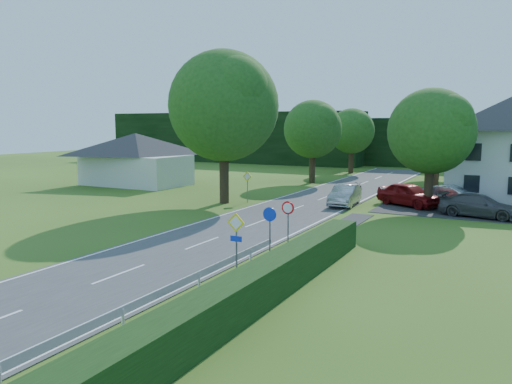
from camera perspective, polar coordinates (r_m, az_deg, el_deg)
The scene contains 28 objects.
road at distance 32.47m, azimuth 1.76°, elevation -2.96°, with size 7.00×80.00×0.04m, color #39393C.
footpath at distance 15.21m, azimuth -11.77°, elevation -15.68°, with size 1.50×44.00×0.04m, color #242426.
parking_pad at distance 42.18m, azimuth 24.77°, elevation -1.20°, with size 14.00×16.00×0.04m, color #242426.
line_edge_left at distance 33.99m, azimuth -3.17°, elevation -2.44°, with size 0.12×80.00×0.01m, color white.
line_edge_right at distance 31.21m, azimuth 7.15°, elevation -3.40°, with size 0.12×80.00×0.01m, color white.
line_centre at distance 32.46m, azimuth 1.76°, elevation -2.91°, with size 0.12×80.00×0.01m, color white, non-canonical shape.
guardrail at distance 13.90m, azimuth -23.76°, elevation -17.04°, with size 0.12×26.00×0.69m, color white, non-canonical shape.
hedge_right at distance 12.64m, azimuth -12.19°, elevation -17.58°, with size 1.20×30.00×1.30m, color black.
tree_main at distance 38.31m, azimuth -3.71°, elevation 7.38°, with size 9.40×9.40×11.64m, color #1F4B16, non-canonical shape.
tree_left_far at distance 52.29m, azimuth 6.48°, elevation 5.74°, with size 7.00×7.00×8.58m, color #1F4B16, non-canonical shape.
tree_right_far at distance 51.20m, azimuth 19.99°, elevation 5.58°, with size 7.40×7.40×9.09m, color #1F4B16, non-canonical shape.
tree_left_back at distance 63.47m, azimuth 10.85°, elevation 5.76°, with size 6.60×6.60×8.07m, color #1F4B16, non-canonical shape.
tree_right_back at distance 59.28m, azimuth 20.06°, elevation 5.06°, with size 6.20×6.20×7.56m, color #1F4B16, non-canonical shape.
tree_right_mid at distance 37.14m, azimuth 19.31°, elevation 4.59°, with size 7.00×7.00×8.58m, color #1F4B16, non-canonical shape.
treeline_left at distance 82.23m, azimuth -2.99°, elevation 6.26°, with size 44.00×6.00×8.00m, color black.
treeline_right at distance 74.98m, azimuth 23.24°, elevation 5.14°, with size 30.00×5.00×7.00m, color black.
bungalow_left at distance 51.58m, azimuth -13.55°, elevation 3.80°, with size 11.00×6.50×5.20m.
streetlight at distance 39.18m, azimuth 19.12°, elevation 5.00°, with size 2.03×0.18×8.00m.
sign_priority_right at distance 19.72m, azimuth -2.28°, elevation -4.66°, with size 0.78×0.09×2.59m.
sign_roundabout at distance 22.34m, azimuth 1.57°, elevation -3.51°, with size 0.64×0.08×2.37m.
sign_speed_limit at distance 24.10m, azimuth 3.66°, elevation -2.47°, with size 0.64×0.11×2.37m.
sign_priority_left at distance 38.64m, azimuth -1.00°, elevation 1.30°, with size 0.78×0.09×2.44m.
moving_car at distance 37.79m, azimuth 10.12°, elevation -0.36°, with size 1.62×4.65×1.53m, color #AEAEB3.
motorcycle at distance 44.76m, azimuth 11.75°, elevation 0.50°, with size 0.67×1.92×1.01m, color black.
parked_car_red at distance 38.62m, azimuth 17.08°, elevation -0.27°, with size 2.03×5.05×1.72m, color maroon.
parked_car_silver_a at distance 40.27m, azimuth 21.42°, elevation -0.33°, with size 1.55×4.44×1.46m, color silver.
parked_car_grey at distance 35.65m, azimuth 24.19°, elevation -1.45°, with size 2.06×5.06×1.47m, color #45454A.
parasol at distance 41.92m, azimuth 22.30°, elevation 0.26°, with size 2.13×2.17×1.95m, color #BA2E0E.
Camera 1 is at (13.94, -8.70, 6.01)m, focal length 35.00 mm.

